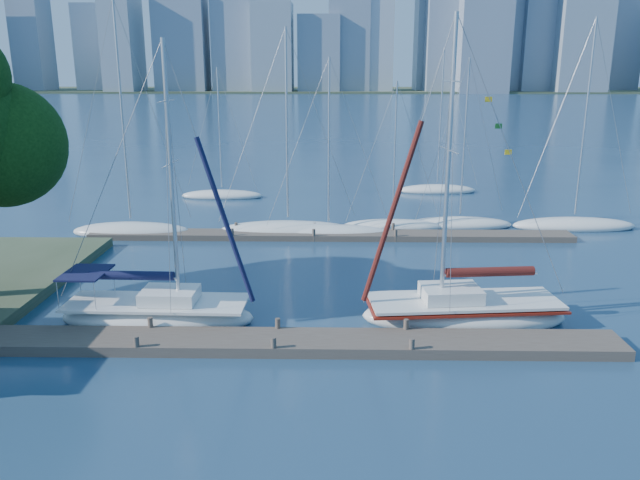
{
  "coord_description": "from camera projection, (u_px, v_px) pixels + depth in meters",
  "views": [
    {
      "loc": [
        2.07,
        -21.65,
        10.11
      ],
      "look_at": [
        1.59,
        4.0,
        3.13
      ],
      "focal_mm": 35.0,
      "sensor_mm": 36.0,
      "label": 1
    }
  ],
  "objects": [
    {
      "name": "far_dock",
      "position": [
        330.0,
        235.0,
        38.93
      ],
      "size": [
        30.0,
        1.8,
        0.36
      ],
      "primitive_type": "cube",
      "color": "#4B3F37",
      "rests_on": "ground"
    },
    {
      "name": "bg_boat_1",
      "position": [
        288.0,
        230.0,
        39.92
      ],
      "size": [
        9.11,
        4.33,
        13.01
      ],
      "rotation": [
        0.0,
        0.0,
        0.22
      ],
      "color": "silver",
      "rests_on": "ground"
    },
    {
      "name": "skyline",
      "position": [
        373.0,
        16.0,
        294.25
      ],
      "size": [
        502.89,
        51.31,
        106.84
      ],
      "color": "#7E93A3",
      "rests_on": "ground"
    },
    {
      "name": "bg_boat_4",
      "position": [
        460.0,
        224.0,
        41.71
      ],
      "size": [
        7.14,
        4.63,
        11.26
      ],
      "rotation": [
        0.0,
        0.0,
        0.42
      ],
      "color": "silver",
      "rests_on": "ground"
    },
    {
      "name": "sailboat_maroon",
      "position": [
        464.0,
        299.0,
        25.73
      ],
      "size": [
        8.62,
        3.55,
        12.79
      ],
      "rotation": [
        0.0,
        0.0,
        0.1
      ],
      "color": "silver",
      "rests_on": "ground"
    },
    {
      "name": "bg_boat_5",
      "position": [
        574.0,
        225.0,
        41.25
      ],
      "size": [
        8.33,
        3.6,
        13.65
      ],
      "rotation": [
        0.0,
        0.0,
        0.18
      ],
      "color": "silver",
      "rests_on": "ground"
    },
    {
      "name": "bg_boat_0",
      "position": [
        132.0,
        230.0,
        39.69
      ],
      "size": [
        7.81,
        3.68,
        14.62
      ],
      "rotation": [
        0.0,
        0.0,
        0.18
      ],
      "color": "silver",
      "rests_on": "ground"
    },
    {
      "name": "ground",
      "position": [
        276.0,
        347.0,
        23.57
      ],
      "size": [
        700.0,
        700.0,
        0.0
      ],
      "primitive_type": "plane",
      "color": "navy",
      "rests_on": "ground"
    },
    {
      "name": "bg_boat_3",
      "position": [
        393.0,
        226.0,
        41.21
      ],
      "size": [
        6.89,
        4.04,
        9.81
      ],
      "rotation": [
        0.0,
        0.0,
        0.35
      ],
      "color": "silver",
      "rests_on": "ground"
    },
    {
      "name": "bg_boat_7",
      "position": [
        437.0,
        190.0,
        53.58
      ],
      "size": [
        6.87,
        3.61,
        12.3
      ],
      "rotation": [
        0.0,
        0.0,
        -0.25
      ],
      "color": "silver",
      "rests_on": "ground"
    },
    {
      "name": "bg_boat_2",
      "position": [
        329.0,
        232.0,
        39.53
      ],
      "size": [
        8.07,
        3.49,
        11.23
      ],
      "rotation": [
        0.0,
        0.0,
        0.19
      ],
      "color": "silver",
      "rests_on": "ground"
    },
    {
      "name": "far_shore",
      "position": [
        328.0,
        90.0,
        332.31
      ],
      "size": [
        800.0,
        100.0,
        1.5
      ],
      "primitive_type": "cube",
      "color": "#38472D",
      "rests_on": "ground"
    },
    {
      "name": "near_dock",
      "position": [
        276.0,
        342.0,
        23.52
      ],
      "size": [
        26.0,
        2.0,
        0.4
      ],
      "primitive_type": "cube",
      "color": "#4B3F37",
      "rests_on": "ground"
    },
    {
      "name": "bg_boat_6",
      "position": [
        222.0,
        195.0,
        51.31
      ],
      "size": [
        6.9,
        4.42,
        10.69
      ],
      "rotation": [
        0.0,
        0.0,
        -0.41
      ],
      "color": "silver",
      "rests_on": "ground"
    },
    {
      "name": "sailboat_navy",
      "position": [
        157.0,
        302.0,
        25.63
      ],
      "size": [
        8.04,
        2.81,
        11.85
      ],
      "rotation": [
        0.0,
        0.0,
        -0.03
      ],
      "color": "silver",
      "rests_on": "ground"
    }
  ]
}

